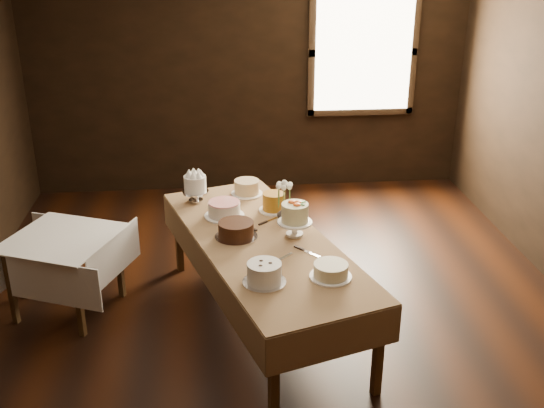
# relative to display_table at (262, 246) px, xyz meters

# --- Properties ---
(floor) EXTENTS (5.00, 6.00, 0.01)m
(floor) POSITION_rel_display_table_xyz_m (0.09, -0.05, -0.67)
(floor) COLOR black
(floor) RESTS_ON ground
(wall_back) EXTENTS (5.00, 0.02, 2.80)m
(wall_back) POSITION_rel_display_table_xyz_m (0.09, 2.95, 0.73)
(wall_back) COLOR black
(wall_back) RESTS_ON ground
(window) EXTENTS (1.10, 0.05, 1.30)m
(window) POSITION_rel_display_table_xyz_m (1.39, 2.89, 0.93)
(window) COLOR #FFEABF
(window) RESTS_ON wall_back
(display_table) EXTENTS (1.59, 2.51, 0.73)m
(display_table) POSITION_rel_display_table_xyz_m (0.00, 0.00, 0.00)
(display_table) COLOR #3D2710
(display_table) RESTS_ON ground
(side_table) EXTENTS (1.03, 1.03, 0.65)m
(side_table) POSITION_rel_display_table_xyz_m (-1.55, 0.34, -0.09)
(side_table) COLOR #3D2710
(side_table) RESTS_ON ground
(cake_meringue) EXTENTS (0.27, 0.27, 0.24)m
(cake_meringue) POSITION_rel_display_table_xyz_m (-0.51, 0.80, 0.16)
(cake_meringue) COLOR silver
(cake_meringue) RESTS_ON display_table
(cake_speckled) EXTENTS (0.31, 0.31, 0.13)m
(cake_speckled) POSITION_rel_display_table_xyz_m (-0.06, 0.92, 0.11)
(cake_speckled) COLOR white
(cake_speckled) RESTS_ON display_table
(cake_lattice) EXTENTS (0.35, 0.35, 0.12)m
(cake_lattice) POSITION_rel_display_table_xyz_m (-0.27, 0.46, 0.11)
(cake_lattice) COLOR white
(cake_lattice) RESTS_ON display_table
(cake_caramel) EXTENTS (0.24, 0.24, 0.15)m
(cake_caramel) POSITION_rel_display_table_xyz_m (0.14, 0.54, 0.13)
(cake_caramel) COLOR white
(cake_caramel) RESTS_ON display_table
(cake_chocolate) EXTENTS (0.33, 0.33, 0.13)m
(cake_chocolate) POSITION_rel_display_table_xyz_m (-0.19, 0.06, 0.11)
(cake_chocolate) COLOR silver
(cake_chocolate) RESTS_ON display_table
(cake_flowers) EXTENTS (0.29, 0.29, 0.27)m
(cake_flowers) POSITION_rel_display_table_xyz_m (0.25, 0.06, 0.17)
(cake_flowers) COLOR white
(cake_flowers) RESTS_ON display_table
(cake_swirl) EXTENTS (0.32, 0.32, 0.15)m
(cake_swirl) POSITION_rel_display_table_xyz_m (-0.04, -0.64, 0.12)
(cake_swirl) COLOR silver
(cake_swirl) RESTS_ON display_table
(cake_cream) EXTENTS (0.33, 0.33, 0.10)m
(cake_cream) POSITION_rel_display_table_xyz_m (0.41, -0.61, 0.10)
(cake_cream) COLOR white
(cake_cream) RESTS_ON display_table
(cake_server_a) EXTENTS (0.19, 0.18, 0.01)m
(cake_server_a) POSITION_rel_display_table_xyz_m (0.14, -0.29, 0.06)
(cake_server_a) COLOR silver
(cake_server_a) RESTS_ON display_table
(cake_server_b) EXTENTS (0.18, 0.20, 0.01)m
(cake_server_b) POSITION_rel_display_table_xyz_m (0.33, -0.26, 0.06)
(cake_server_b) COLOR silver
(cake_server_b) RESTS_ON display_table
(cake_server_c) EXTENTS (0.18, 0.20, 0.01)m
(cake_server_c) POSITION_rel_display_table_xyz_m (-0.14, 0.28, 0.06)
(cake_server_c) COLOR silver
(cake_server_c) RESTS_ON display_table
(cake_server_d) EXTENTS (0.20, 0.18, 0.01)m
(cake_server_d) POSITION_rel_display_table_xyz_m (0.12, 0.36, 0.06)
(cake_server_d) COLOR silver
(cake_server_d) RESTS_ON display_table
(flower_vase) EXTENTS (0.16, 0.16, 0.12)m
(flower_vase) POSITION_rel_display_table_xyz_m (0.20, 0.34, 0.11)
(flower_vase) COLOR #2D2823
(flower_vase) RESTS_ON display_table
(flower_bouquet) EXTENTS (0.14, 0.14, 0.20)m
(flower_bouquet) POSITION_rel_display_table_xyz_m (0.20, 0.34, 0.29)
(flower_bouquet) COLOR white
(flower_bouquet) RESTS_ON flower_vase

